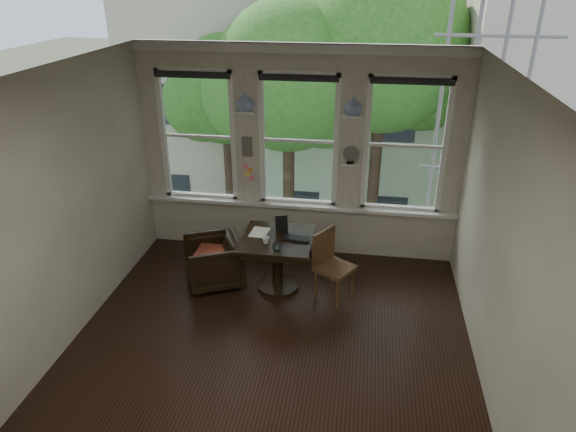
% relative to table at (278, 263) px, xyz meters
% --- Properties ---
extents(ground, '(4.50, 4.50, 0.00)m').
position_rel_table_xyz_m(ground, '(0.11, -1.11, -0.38)').
color(ground, black).
rests_on(ground, ground).
extents(ceiling, '(4.50, 4.50, 0.00)m').
position_rel_table_xyz_m(ceiling, '(0.11, -1.11, 2.62)').
color(ceiling, silver).
rests_on(ceiling, ground).
extents(wall_back, '(4.50, 0.00, 4.50)m').
position_rel_table_xyz_m(wall_back, '(0.11, 1.14, 1.12)').
color(wall_back, beige).
rests_on(wall_back, ground).
extents(wall_front, '(4.50, 0.00, 4.50)m').
position_rel_table_xyz_m(wall_front, '(0.11, -3.36, 1.12)').
color(wall_front, beige).
rests_on(wall_front, ground).
extents(wall_left, '(0.00, 4.50, 4.50)m').
position_rel_table_xyz_m(wall_left, '(-2.14, -1.11, 1.12)').
color(wall_left, beige).
rests_on(wall_left, ground).
extents(wall_right, '(0.00, 4.50, 4.50)m').
position_rel_table_xyz_m(wall_right, '(2.36, -1.11, 1.12)').
color(wall_right, beige).
rests_on(wall_right, ground).
extents(window_left, '(1.10, 0.12, 1.90)m').
position_rel_table_xyz_m(window_left, '(-1.34, 1.14, 1.32)').
color(window_left, white).
rests_on(window_left, ground).
extents(window_center, '(1.10, 0.12, 1.90)m').
position_rel_table_xyz_m(window_center, '(0.11, 1.14, 1.32)').
color(window_center, white).
rests_on(window_center, ground).
extents(window_right, '(1.10, 0.12, 1.90)m').
position_rel_table_xyz_m(window_right, '(1.56, 1.14, 1.32)').
color(window_right, white).
rests_on(window_right, ground).
extents(shelf_left, '(0.26, 0.16, 0.03)m').
position_rel_table_xyz_m(shelf_left, '(-0.61, 1.04, 1.73)').
color(shelf_left, white).
rests_on(shelf_left, ground).
extents(shelf_right, '(0.26, 0.16, 0.03)m').
position_rel_table_xyz_m(shelf_right, '(0.84, 1.04, 1.73)').
color(shelf_right, white).
rests_on(shelf_right, ground).
extents(intercom, '(0.14, 0.06, 0.28)m').
position_rel_table_xyz_m(intercom, '(-0.61, 1.07, 1.23)').
color(intercom, '#59544F').
rests_on(intercom, ground).
extents(sticky_notes, '(0.16, 0.01, 0.24)m').
position_rel_table_xyz_m(sticky_notes, '(-0.61, 1.07, 0.88)').
color(sticky_notes, pink).
rests_on(sticky_notes, ground).
extents(desk_fan, '(0.20, 0.20, 0.24)m').
position_rel_table_xyz_m(desk_fan, '(0.84, 1.02, 1.16)').
color(desk_fan, '#59544F').
rests_on(desk_fan, ground).
extents(vase_left, '(0.24, 0.24, 0.25)m').
position_rel_table_xyz_m(vase_left, '(-0.61, 1.04, 1.86)').
color(vase_left, white).
rests_on(vase_left, shelf_left).
extents(vase_right, '(0.24, 0.24, 0.25)m').
position_rel_table_xyz_m(vase_right, '(0.84, 1.04, 1.86)').
color(vase_right, white).
rests_on(vase_right, shelf_right).
extents(table, '(0.90, 0.90, 0.75)m').
position_rel_table_xyz_m(table, '(0.00, 0.00, 0.00)').
color(table, black).
rests_on(table, ground).
extents(armchair_left, '(0.95, 0.94, 0.66)m').
position_rel_table_xyz_m(armchair_left, '(-0.87, -0.02, -0.05)').
color(armchair_left, black).
rests_on(armchair_left, ground).
extents(cushion_red, '(0.45, 0.45, 0.06)m').
position_rel_table_xyz_m(cushion_red, '(-0.87, -0.02, 0.08)').
color(cushion_red, maroon).
rests_on(cushion_red, armchair_left).
extents(side_chair_right, '(0.58, 0.58, 0.92)m').
position_rel_table_xyz_m(side_chair_right, '(0.76, -0.13, 0.09)').
color(side_chair_right, '#4A2C1A').
rests_on(side_chair_right, ground).
extents(laptop, '(0.38, 0.27, 0.03)m').
position_rel_table_xyz_m(laptop, '(0.24, -0.06, 0.39)').
color(laptop, black).
rests_on(laptop, table).
extents(mug, '(0.12, 0.12, 0.09)m').
position_rel_table_xyz_m(mug, '(-0.12, -0.16, 0.42)').
color(mug, white).
rests_on(mug, table).
extents(drinking_glass, '(0.14, 0.14, 0.09)m').
position_rel_table_xyz_m(drinking_glass, '(0.05, -0.32, 0.42)').
color(drinking_glass, white).
rests_on(drinking_glass, table).
extents(tablet, '(0.18, 0.12, 0.22)m').
position_rel_table_xyz_m(tablet, '(0.02, 0.18, 0.48)').
color(tablet, black).
rests_on(tablet, table).
extents(papers, '(0.24, 0.32, 0.00)m').
position_rel_table_xyz_m(papers, '(-0.26, 0.11, 0.38)').
color(papers, silver).
rests_on(papers, table).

